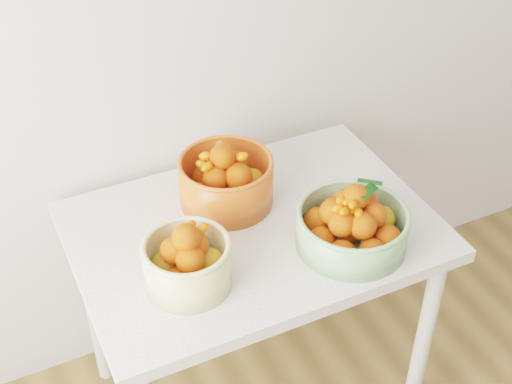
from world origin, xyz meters
The scene contains 4 objects.
table centered at (-0.31, 1.60, 0.65)m, with size 1.00×0.70×0.75m.
bowl_cream centered at (-0.55, 1.47, 0.82)m, with size 0.27×0.27×0.19m.
bowl_green centered at (-0.10, 1.42, 0.82)m, with size 0.31×0.31×0.19m.
bowl_orange centered at (-0.33, 1.73, 0.83)m, with size 0.34×0.34×0.20m.
Camera 1 is at (-0.95, 0.23, 2.06)m, focal length 50.00 mm.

